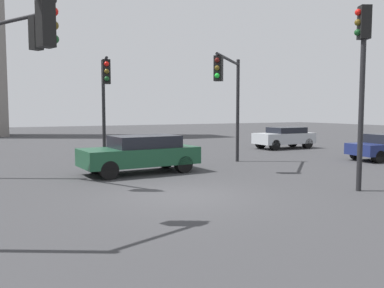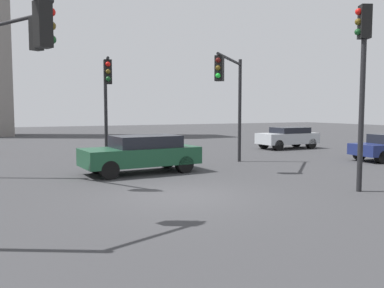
{
  "view_description": "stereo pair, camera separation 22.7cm",
  "coord_description": "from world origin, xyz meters",
  "px_view_note": "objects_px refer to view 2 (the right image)",
  "views": [
    {
      "loc": [
        -5.18,
        -10.64,
        2.54
      ],
      "look_at": [
        1.27,
        1.8,
        1.36
      ],
      "focal_mm": 37.99,
      "sensor_mm": 36.0,
      "label": 1
    },
    {
      "loc": [
        -4.98,
        -10.75,
        2.54
      ],
      "look_at": [
        1.27,
        1.8,
        1.36
      ],
      "focal_mm": 37.99,
      "sensor_mm": 36.0,
      "label": 2
    }
  ],
  "objects_px": {
    "traffic_light_4": "(363,64)",
    "car_1": "(142,153)",
    "traffic_light_0": "(107,89)",
    "traffic_light_3": "(4,64)",
    "car_0": "(288,137)",
    "traffic_light_2": "(230,86)"
  },
  "relations": [
    {
      "from": "car_0",
      "to": "car_1",
      "type": "relative_size",
      "value": 0.84
    },
    {
      "from": "traffic_light_0",
      "to": "traffic_light_3",
      "type": "relative_size",
      "value": 0.85
    },
    {
      "from": "traffic_light_2",
      "to": "traffic_light_4",
      "type": "relative_size",
      "value": 0.87
    },
    {
      "from": "traffic_light_3",
      "to": "traffic_light_2",
      "type": "bearing_deg",
      "value": 62.89
    },
    {
      "from": "traffic_light_2",
      "to": "car_0",
      "type": "height_order",
      "value": "traffic_light_2"
    },
    {
      "from": "traffic_light_3",
      "to": "car_0",
      "type": "bearing_deg",
      "value": 81.03
    },
    {
      "from": "traffic_light_3",
      "to": "car_1",
      "type": "relative_size",
      "value": 1.22
    },
    {
      "from": "traffic_light_0",
      "to": "car_1",
      "type": "height_order",
      "value": "traffic_light_0"
    },
    {
      "from": "traffic_light_0",
      "to": "traffic_light_4",
      "type": "height_order",
      "value": "traffic_light_4"
    },
    {
      "from": "traffic_light_2",
      "to": "car_1",
      "type": "relative_size",
      "value": 1.05
    },
    {
      "from": "traffic_light_4",
      "to": "car_1",
      "type": "relative_size",
      "value": 1.2
    },
    {
      "from": "traffic_light_0",
      "to": "car_1",
      "type": "distance_m",
      "value": 3.76
    },
    {
      "from": "traffic_light_0",
      "to": "car_0",
      "type": "bearing_deg",
      "value": 115.04
    },
    {
      "from": "traffic_light_3",
      "to": "car_0",
      "type": "xyz_separation_m",
      "value": [
        17.0,
        5.58,
        -3.34
      ]
    },
    {
      "from": "traffic_light_2",
      "to": "traffic_light_0",
      "type": "bearing_deg",
      "value": -72.73
    },
    {
      "from": "traffic_light_3",
      "to": "car_1",
      "type": "height_order",
      "value": "traffic_light_3"
    },
    {
      "from": "traffic_light_0",
      "to": "traffic_light_4",
      "type": "relative_size",
      "value": 0.86
    },
    {
      "from": "car_0",
      "to": "car_1",
      "type": "distance_m",
      "value": 13.27
    },
    {
      "from": "traffic_light_4",
      "to": "car_0",
      "type": "bearing_deg",
      "value": -96.11
    },
    {
      "from": "traffic_light_4",
      "to": "traffic_light_3",
      "type": "bearing_deg",
      "value": -8.88
    },
    {
      "from": "traffic_light_2",
      "to": "traffic_light_3",
      "type": "distance_m",
      "value": 9.09
    },
    {
      "from": "traffic_light_4",
      "to": "car_1",
      "type": "bearing_deg",
      "value": -28.96
    }
  ]
}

